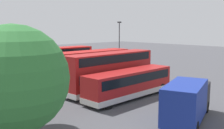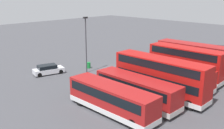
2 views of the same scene
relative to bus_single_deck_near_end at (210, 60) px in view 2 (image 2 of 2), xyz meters
name	(u,v)px [view 2 (image 2 of 2)]	position (x,y,z in m)	size (l,w,h in m)	color
ground_plane	(111,70)	(10.63, -11.06, -1.62)	(140.00, 140.00, 0.00)	#47474C
bus_single_deck_near_end	(210,60)	(0.00, 0.00, 0.00)	(2.97, 11.39, 2.95)	#A51919
bus_double_decker_second	(197,58)	(3.51, -0.49, 0.83)	(3.03, 12.12, 4.55)	#A51919
bus_double_decker_third	(185,63)	(6.78, -0.46, 0.82)	(2.73, 10.53, 4.55)	#B71411
bus_single_deck_fourth	(171,75)	(10.72, -0.16, 0.00)	(2.87, 10.87, 2.95)	#B71411
bus_double_decker_fifth	(160,76)	(14.19, 0.46, 0.83)	(2.68, 11.77, 4.55)	#B71411
bus_single_deck_sixth	(137,89)	(17.78, -0.09, 0.00)	(2.72, 10.36, 2.95)	#A51919
bus_single_deck_seventh	(111,98)	(21.44, -0.31, 0.00)	(2.62, 10.41, 2.95)	#A51919
car_hatchback_silver	(48,70)	(18.89, -16.16, -0.92)	(4.71, 2.83, 1.43)	silver
lamp_post_tall	(86,41)	(14.32, -12.71, 3.27)	(0.70, 0.30, 8.40)	#38383D
waste_bin_yellow	(89,65)	(12.58, -14.31, -1.15)	(0.60, 0.60, 0.95)	#197F33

